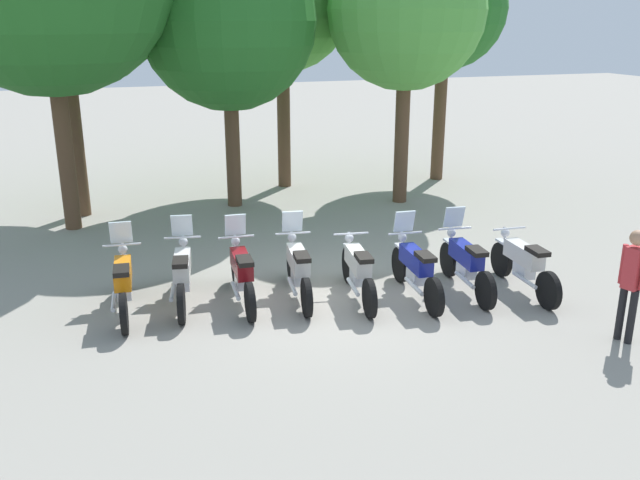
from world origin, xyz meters
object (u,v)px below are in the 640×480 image
object	(u,v)px
motorcycle_5	(415,268)
tree_3	(282,0)
motorcycle_7	(523,264)
person_0	(632,277)
motorcycle_3	(298,268)
motorcycle_4	(358,270)
motorcycle_2	(242,272)
tree_5	(445,9)
motorcycle_1	(183,274)
motorcycle_0	(124,282)
motorcycle_6	(466,263)
tree_4	(406,11)
tree_2	(228,21)

from	to	relation	value
motorcycle_5	tree_3	size ratio (longest dim) A/B	0.32
motorcycle_7	person_0	distance (m)	2.22
motorcycle_3	tree_3	distance (m)	9.30
motorcycle_4	person_0	xyz separation A→B (m)	(3.13, -2.77, 0.50)
motorcycle_2	motorcycle_3	size ratio (longest dim) A/B	1.00
motorcycle_4	tree_5	bearing A→B (deg)	-27.68
motorcycle_1	motorcycle_7	distance (m)	5.83
motorcycle_0	motorcycle_6	bearing A→B (deg)	-95.23
motorcycle_7	tree_4	xyz separation A→B (m)	(0.57, 6.27, 4.22)
motorcycle_1	tree_5	size ratio (longest dim) A/B	0.33
motorcycle_6	tree_5	size ratio (longest dim) A/B	0.33
tree_4	tree_5	world-z (taller)	tree_4
motorcycle_2	motorcycle_3	xyz separation A→B (m)	(0.95, -0.11, 0.00)
motorcycle_6	tree_2	distance (m)	8.40
motorcycle_6	motorcycle_7	distance (m)	1.00
motorcycle_1	motorcycle_2	distance (m)	0.98
motorcycle_5	tree_3	world-z (taller)	tree_3
motorcycle_7	motorcycle_3	bearing A→B (deg)	79.48
motorcycle_6	motorcycle_4	bearing A→B (deg)	87.51
motorcycle_1	motorcycle_2	size ratio (longest dim) A/B	0.99
motorcycle_4	tree_2	world-z (taller)	tree_2
motorcycle_0	person_0	size ratio (longest dim) A/B	1.28
motorcycle_0	person_0	bearing A→B (deg)	-112.16
motorcycle_3	tree_5	size ratio (longest dim) A/B	0.33
motorcycle_4	tree_3	distance (m)	9.47
motorcycle_0	tree_4	bearing A→B (deg)	-51.07
motorcycle_5	tree_3	distance (m)	9.64
person_0	tree_5	size ratio (longest dim) A/B	0.26
tree_5	tree_3	bearing A→B (deg)	172.92
motorcycle_6	motorcycle_7	bearing A→B (deg)	-103.19
motorcycle_0	motorcycle_3	world-z (taller)	same
motorcycle_6	motorcycle_1	bearing A→B (deg)	84.01
tree_3	tree_5	distance (m)	4.57
motorcycle_3	motorcycle_4	xyz separation A→B (m)	(0.94, -0.36, -0.01)
motorcycle_4	tree_4	bearing A→B (deg)	-22.95
motorcycle_5	tree_4	distance (m)	7.66
motorcycle_1	motorcycle_4	xyz separation A→B (m)	(2.84, -0.73, -0.01)
motorcycle_0	motorcycle_4	bearing A→B (deg)	-95.54
motorcycle_5	motorcycle_2	bearing A→B (deg)	80.16
motorcycle_5	motorcycle_1	bearing A→B (deg)	79.86
motorcycle_1	tree_5	xyz separation A→B (m)	(8.39, 6.97, 4.29)
motorcycle_0	tree_3	bearing A→B (deg)	-28.19
motorcycle_3	motorcycle_1	bearing A→B (deg)	86.32
motorcycle_5	tree_4	bearing A→B (deg)	-17.97
motorcycle_1	person_0	size ratio (longest dim) A/B	1.27
motorcycle_0	motorcycle_6	distance (m)	5.76
motorcycle_3	tree_4	size ratio (longest dim) A/B	0.33
motorcycle_0	motorcycle_1	xyz separation A→B (m)	(0.95, 0.09, 0.00)
person_0	tree_5	distance (m)	11.40
motorcycle_1	tree_4	bearing A→B (deg)	-41.83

